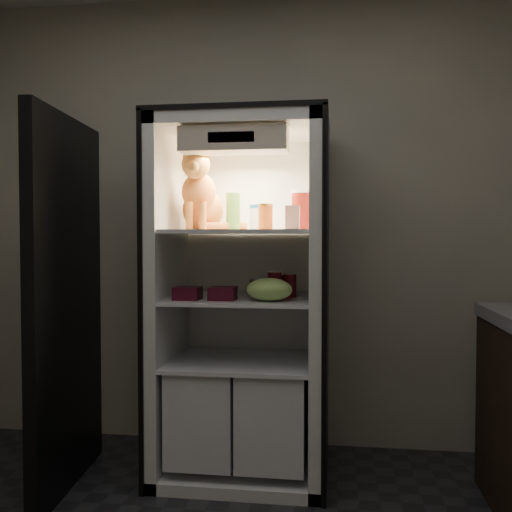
% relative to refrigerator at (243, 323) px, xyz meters
% --- Properties ---
extents(room_shell, '(3.60, 3.60, 3.60)m').
position_rel_refrigerator_xyz_m(room_shell, '(0.00, -1.38, 0.83)').
color(room_shell, white).
rests_on(room_shell, floor).
extents(refrigerator, '(0.90, 0.72, 1.88)m').
position_rel_refrigerator_xyz_m(refrigerator, '(0.00, 0.00, 0.00)').
color(refrigerator, white).
rests_on(refrigerator, floor).
extents(fridge_door, '(0.14, 0.87, 1.85)m').
position_rel_refrigerator_xyz_m(fridge_door, '(-0.85, -0.32, 0.12)').
color(fridge_door, black).
rests_on(fridge_door, floor).
extents(tabby_cat, '(0.36, 0.42, 0.44)m').
position_rel_refrigerator_xyz_m(tabby_cat, '(-0.22, -0.03, 0.66)').
color(tabby_cat, orange).
rests_on(tabby_cat, refrigerator).
extents(parmesan_shaker, '(0.08, 0.08, 0.19)m').
position_rel_refrigerator_xyz_m(parmesan_shaker, '(-0.05, -0.03, 0.60)').
color(parmesan_shaker, '#268E37').
rests_on(parmesan_shaker, refrigerator).
extents(mayo_tub, '(0.10, 0.10, 0.13)m').
position_rel_refrigerator_xyz_m(mayo_tub, '(0.08, 0.03, 0.57)').
color(mayo_tub, white).
rests_on(mayo_tub, refrigerator).
extents(salsa_jar, '(0.08, 0.08, 0.13)m').
position_rel_refrigerator_xyz_m(salsa_jar, '(0.13, -0.09, 0.56)').
color(salsa_jar, maroon).
rests_on(salsa_jar, refrigerator).
extents(pepper_jar, '(0.13, 0.13, 0.21)m').
position_rel_refrigerator_xyz_m(pepper_jar, '(0.32, 0.04, 0.60)').
color(pepper_jar, maroon).
rests_on(pepper_jar, refrigerator).
extents(cream_carton, '(0.07, 0.07, 0.12)m').
position_rel_refrigerator_xyz_m(cream_carton, '(0.28, -0.21, 0.56)').
color(cream_carton, white).
rests_on(cream_carton, refrigerator).
extents(soda_can_a, '(0.06, 0.06, 0.11)m').
position_rel_refrigerator_xyz_m(soda_can_a, '(0.18, 0.04, 0.20)').
color(soda_can_a, black).
rests_on(soda_can_a, refrigerator).
extents(soda_can_b, '(0.07, 0.07, 0.12)m').
position_rel_refrigerator_xyz_m(soda_can_b, '(0.25, -0.06, 0.21)').
color(soda_can_b, black).
rests_on(soda_can_b, refrigerator).
extents(soda_can_c, '(0.08, 0.08, 0.14)m').
position_rel_refrigerator_xyz_m(soda_can_c, '(0.18, -0.10, 0.22)').
color(soda_can_c, black).
rests_on(soda_can_c, refrigerator).
extents(condiment_jar, '(0.07, 0.07, 0.09)m').
position_rel_refrigerator_xyz_m(condiment_jar, '(0.06, 0.01, 0.19)').
color(condiment_jar, '#4F2F16').
rests_on(condiment_jar, refrigerator).
extents(grape_bag, '(0.23, 0.16, 0.11)m').
position_rel_refrigerator_xyz_m(grape_bag, '(0.17, -0.24, 0.20)').
color(grape_bag, '#87B353').
rests_on(grape_bag, refrigerator).
extents(berry_box_left, '(0.13, 0.13, 0.06)m').
position_rel_refrigerator_xyz_m(berry_box_left, '(-0.24, -0.24, 0.18)').
color(berry_box_left, '#480C1E').
rests_on(berry_box_left, refrigerator).
extents(berry_box_right, '(0.13, 0.13, 0.06)m').
position_rel_refrigerator_xyz_m(berry_box_right, '(-0.07, -0.22, 0.18)').
color(berry_box_right, '#480C1E').
rests_on(berry_box_right, refrigerator).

